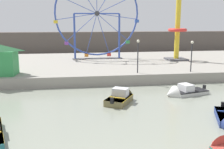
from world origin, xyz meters
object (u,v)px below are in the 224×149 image
object	(u,v)px
motorboat_olive_wood	(122,97)
drop_tower_yellow_tower	(178,16)
ferris_wheel_blue_frame	(97,15)
motorboat_pale_grey	(182,92)
promenade_lamp_near	(138,51)
promenade_lamp_far	(192,51)

from	to	relation	value
motorboat_olive_wood	drop_tower_yellow_tower	bearing A→B (deg)	-4.89
ferris_wheel_blue_frame	drop_tower_yellow_tower	world-z (taller)	drop_tower_yellow_tower
motorboat_olive_wood	drop_tower_yellow_tower	distance (m)	20.02
motorboat_pale_grey	ferris_wheel_blue_frame	world-z (taller)	ferris_wheel_blue_frame
motorboat_pale_grey	ferris_wheel_blue_frame	bearing A→B (deg)	-85.46
drop_tower_yellow_tower	promenade_lamp_near	size ratio (longest dim) A/B	4.50
drop_tower_yellow_tower	ferris_wheel_blue_frame	bearing A→B (deg)	164.42
motorboat_olive_wood	drop_tower_yellow_tower	xyz separation A→B (m)	(10.86, 15.28, 7.04)
ferris_wheel_blue_frame	promenade_lamp_near	bearing A→B (deg)	-74.96
motorboat_pale_grey	promenade_lamp_far	distance (m)	6.92
promenade_lamp_far	drop_tower_yellow_tower	bearing A→B (deg)	78.14
ferris_wheel_blue_frame	promenade_lamp_near	world-z (taller)	ferris_wheel_blue_frame
motorboat_pale_grey	promenade_lamp_near	size ratio (longest dim) A/B	1.23
motorboat_olive_wood	ferris_wheel_blue_frame	world-z (taller)	ferris_wheel_blue_frame
motorboat_olive_wood	motorboat_pale_grey	world-z (taller)	motorboat_olive_wood
motorboat_olive_wood	promenade_lamp_far	distance (m)	11.37
motorboat_pale_grey	promenade_lamp_near	bearing A→B (deg)	-77.00
drop_tower_yellow_tower	promenade_lamp_far	bearing A→B (deg)	-101.86
ferris_wheel_blue_frame	promenade_lamp_far	size ratio (longest dim) A/B	3.74
ferris_wheel_blue_frame	motorboat_olive_wood	bearing A→B (deg)	-89.12
promenade_lamp_near	drop_tower_yellow_tower	bearing A→B (deg)	48.27
motorboat_olive_wood	drop_tower_yellow_tower	world-z (taller)	drop_tower_yellow_tower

